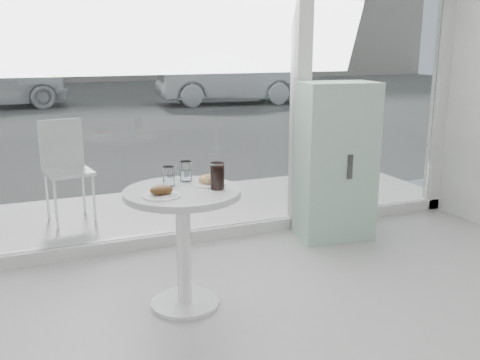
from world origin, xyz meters
name	(u,v)px	position (x,y,z in m)	size (l,w,h in m)	color
storefront	(210,34)	(0.07, 3.00, 1.71)	(5.00, 0.14, 3.00)	silver
main_table	(183,224)	(-0.50, 1.90, 0.55)	(0.72, 0.72, 0.77)	white
patio_deck	(179,210)	(0.00, 3.80, 0.03)	(5.60, 1.60, 0.05)	silver
street	(69,100)	(0.00, 16.00, 0.00)	(40.00, 24.00, 0.00)	#383838
mint_cabinet	(336,162)	(1.07, 2.65, 0.67)	(0.67, 0.49, 1.33)	#9DC9AF
patio_chair	(66,164)	(-1.03, 3.88, 0.57)	(0.46, 0.46, 0.92)	white
car_silver	(231,79)	(4.17, 13.08, 0.68)	(1.44, 4.14, 1.37)	#AEB0B6
plate_fritter	(162,192)	(-0.65, 1.80, 0.80)	(0.22, 0.22, 0.07)	white
plate_donut	(209,181)	(-0.30, 1.96, 0.79)	(0.23, 0.23, 0.05)	white
water_tumbler_a	(169,177)	(-0.55, 2.03, 0.82)	(0.08, 0.08, 0.12)	white
water_tumbler_b	(186,172)	(-0.41, 2.10, 0.83)	(0.08, 0.08, 0.13)	white
cola_glass	(217,176)	(-0.29, 1.84, 0.85)	(0.09, 0.09, 0.16)	white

